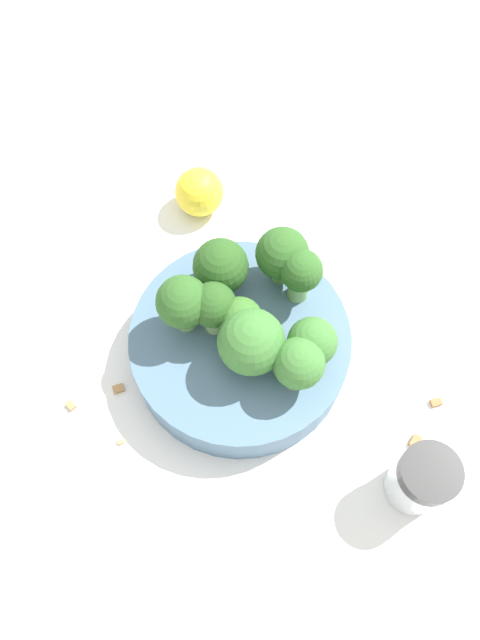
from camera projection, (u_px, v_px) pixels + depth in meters
ground_plane at (240, 355)px, 0.50m from camera, size 3.00×3.00×0.00m
bowl at (240, 346)px, 0.49m from camera, size 0.17×0.17×0.04m
broccoli_floret_0 at (221, 267)px, 0.47m from camera, size 0.04×0.04×0.05m
broccoli_floret_1 at (251, 343)px, 0.44m from camera, size 0.05×0.05×0.05m
broccoli_floret_2 at (298, 365)px, 0.43m from camera, size 0.04×0.04×0.05m
broccoli_floret_3 at (183, 303)px, 0.44m from camera, size 0.04×0.04×0.06m
broccoli_floret_4 at (240, 316)px, 0.45m from camera, size 0.03×0.03×0.05m
broccoli_floret_5 at (214, 306)px, 0.45m from camera, size 0.03×0.03×0.05m
broccoli_floret_6 at (282, 255)px, 0.46m from camera, size 0.04×0.04×0.05m
broccoli_floret_7 at (312, 343)px, 0.44m from camera, size 0.04×0.04×0.04m
broccoli_floret_8 at (301, 273)px, 0.46m from camera, size 0.03×0.03×0.05m
pepper_shaker at (421, 480)px, 0.43m from camera, size 0.04×0.04×0.06m
lemon_wedge at (199, 192)px, 0.55m from camera, size 0.04×0.04×0.04m
almond_crumb_0 at (437, 402)px, 0.48m from camera, size 0.01×0.01×0.01m
almond_crumb_1 at (416, 441)px, 0.47m from camera, size 0.01×0.01×0.01m
almond_crumb_2 at (70, 405)px, 0.48m from camera, size 0.01×0.01×0.01m
almond_crumb_3 at (118, 388)px, 0.49m from camera, size 0.01×0.01×0.01m
almond_crumb_4 at (121, 442)px, 0.47m from camera, size 0.01×0.01×0.01m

